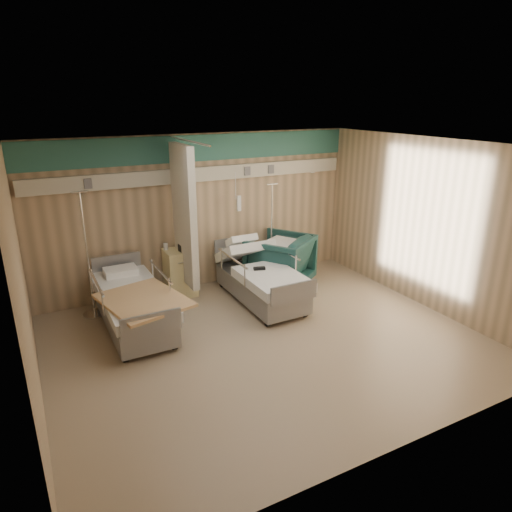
% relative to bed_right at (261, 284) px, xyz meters
% --- Properties ---
extents(ground, '(6.00, 5.00, 0.00)m').
position_rel_bed_right_xyz_m(ground, '(-0.60, -1.30, -0.32)').
color(ground, gray).
rests_on(ground, ground).
extents(room_walls, '(6.04, 5.04, 2.82)m').
position_rel_bed_right_xyz_m(room_walls, '(-0.63, -1.05, 1.55)').
color(room_walls, tan).
rests_on(room_walls, ground).
extents(bed_right, '(1.00, 2.16, 0.63)m').
position_rel_bed_right_xyz_m(bed_right, '(0.00, 0.00, 0.00)').
color(bed_right, white).
rests_on(bed_right, ground).
extents(bed_left, '(1.00, 2.16, 0.63)m').
position_rel_bed_right_xyz_m(bed_left, '(-2.20, 0.00, 0.00)').
color(bed_left, white).
rests_on(bed_left, ground).
extents(bedside_cabinet, '(0.50, 0.48, 0.85)m').
position_rel_bed_right_xyz_m(bedside_cabinet, '(-1.15, 0.90, 0.11)').
color(bedside_cabinet, '#F3E097').
rests_on(bedside_cabinet, ground).
extents(visitor_armchair, '(1.47, 1.48, 0.98)m').
position_rel_bed_right_xyz_m(visitor_armchair, '(0.65, 0.45, 0.18)').
color(visitor_armchair, '#1B4543').
rests_on(visitor_armchair, ground).
extents(waffle_blanket, '(0.82, 0.80, 0.07)m').
position_rel_bed_right_xyz_m(waffle_blanket, '(0.66, 0.43, 0.70)').
color(waffle_blanket, silver).
rests_on(waffle_blanket, visitor_armchair).
extents(iv_stand_right, '(0.34, 0.34, 1.88)m').
position_rel_bed_right_xyz_m(iv_stand_right, '(0.68, 0.84, 0.07)').
color(iv_stand_right, silver).
rests_on(iv_stand_right, ground).
extents(iv_stand_left, '(0.37, 0.37, 2.05)m').
position_rel_bed_right_xyz_m(iv_stand_left, '(-2.68, 0.78, 0.11)').
color(iv_stand_left, silver).
rests_on(iv_stand_left, ground).
extents(call_remote, '(0.21, 0.14, 0.04)m').
position_rel_bed_right_xyz_m(call_remote, '(-0.08, -0.10, 0.34)').
color(call_remote, black).
rests_on(call_remote, bed_right).
extents(tan_blanket, '(1.27, 1.47, 0.04)m').
position_rel_bed_right_xyz_m(tan_blanket, '(-2.14, -0.46, 0.34)').
color(tan_blanket, tan).
rests_on(tan_blanket, bed_left).
extents(toiletry_bag, '(0.24, 0.16, 0.12)m').
position_rel_bed_right_xyz_m(toiletry_bag, '(-1.06, 0.81, 0.60)').
color(toiletry_bag, black).
rests_on(toiletry_bag, bedside_cabinet).
extents(white_cup, '(0.09, 0.09, 0.11)m').
position_rel_bed_right_xyz_m(white_cup, '(-1.35, 1.03, 0.59)').
color(white_cup, white).
rests_on(white_cup, bedside_cabinet).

